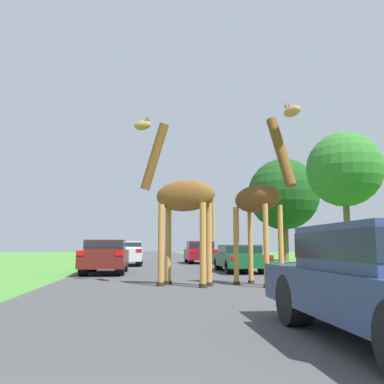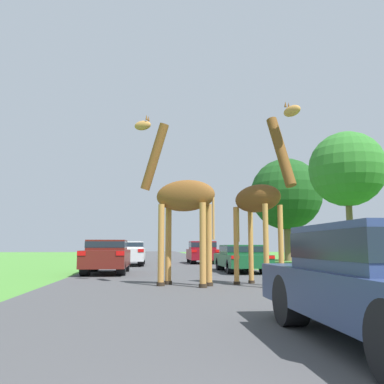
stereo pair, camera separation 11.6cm
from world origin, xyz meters
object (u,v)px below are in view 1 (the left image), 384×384
at_px(giraffe_companion, 261,198).
at_px(car_far_ahead, 106,255).
at_px(tree_mid_field, 284,194).
at_px(car_queue_left, 128,252).
at_px(giraffe_near_road, 180,200).
at_px(sign_post, 310,243).
at_px(car_verge_right, 200,252).
at_px(tree_left_edge, 344,170).
at_px(car_queue_right, 239,257).

relative_size(giraffe_companion, car_far_ahead, 1.23).
xyz_separation_m(car_far_ahead, tree_mid_field, (12.25, 13.37, 4.41)).
distance_m(car_queue_left, car_far_ahead, 7.36).
height_order(giraffe_near_road, giraffe_companion, giraffe_near_road).
height_order(car_far_ahead, sign_post, sign_post).
distance_m(car_verge_right, tree_mid_field, 9.10).
distance_m(car_queue_left, tree_left_edge, 14.13).
bearing_deg(sign_post, giraffe_near_road, -142.08).
relative_size(tree_left_edge, sign_post, 4.55).
distance_m(giraffe_companion, car_queue_right, 6.78).
bearing_deg(tree_left_edge, car_queue_right, -145.30).
relative_size(giraffe_near_road, giraffe_companion, 1.01).
height_order(giraffe_near_road, car_far_ahead, giraffe_near_road).
relative_size(tree_left_edge, tree_mid_field, 1.02).
distance_m(giraffe_companion, car_queue_left, 13.97).
bearing_deg(car_verge_right, car_queue_left, -152.70).
distance_m(car_queue_right, tree_left_edge, 10.91).
relative_size(giraffe_near_road, tree_left_edge, 0.64).
bearing_deg(giraffe_near_road, car_far_ahead, 53.10).
xyz_separation_m(giraffe_near_road, car_queue_right, (3.11, 6.21, -1.81)).
height_order(tree_mid_field, sign_post, tree_mid_field).
bearing_deg(car_verge_right, tree_left_edge, -22.69).
distance_m(giraffe_near_road, car_verge_right, 15.55).
xyz_separation_m(giraffe_near_road, sign_post, (5.67, 4.41, -1.21)).
xyz_separation_m(car_queue_left, car_far_ahead, (-0.53, -7.35, -0.02)).
height_order(giraffe_near_road, car_verge_right, giraffe_near_road).
bearing_deg(tree_mid_field, car_far_ahead, -132.50).
distance_m(tree_left_edge, sign_post, 10.11).
bearing_deg(tree_left_edge, car_verge_right, 157.31).
height_order(giraffe_companion, sign_post, giraffe_companion).
bearing_deg(giraffe_near_road, tree_left_edge, -15.99).
bearing_deg(car_queue_left, tree_mid_field, 27.22).
height_order(giraffe_companion, tree_mid_field, tree_mid_field).
relative_size(car_verge_right, tree_left_edge, 0.50).
distance_m(giraffe_near_road, tree_left_edge, 16.41).
distance_m(car_queue_left, tree_mid_field, 13.88).
distance_m(car_verge_right, sign_post, 11.30).
height_order(car_queue_right, car_verge_right, car_verge_right).
bearing_deg(car_far_ahead, sign_post, -7.56).
bearing_deg(sign_post, tree_left_edge, 53.65).
bearing_deg(car_far_ahead, giraffe_companion, -49.07).
bearing_deg(giraffe_companion, tree_left_edge, -155.99).
bearing_deg(car_verge_right, tree_mid_field, 27.16).
distance_m(giraffe_companion, car_verge_right, 15.61).
bearing_deg(car_far_ahead, tree_left_edge, 24.26).
distance_m(giraffe_near_road, giraffe_companion, 2.36).
distance_m(tree_left_edge, tree_mid_field, 7.37).
height_order(car_queue_right, sign_post, sign_post).
xyz_separation_m(giraffe_near_road, giraffe_companion, (2.34, -0.25, 0.06)).
bearing_deg(tree_left_edge, car_queue_left, 174.89).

